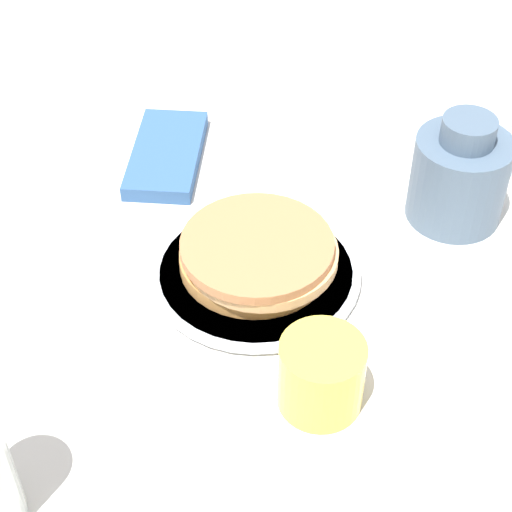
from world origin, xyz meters
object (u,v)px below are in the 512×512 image
plate (256,273)px  juice_glass (321,375)px  cream_jug (459,176)px  pancake_stack (258,254)px

plate → juice_glass: size_ratio=2.83×
juice_glass → cream_jug: (0.31, -0.11, 0.02)m
pancake_stack → juice_glass: (-0.16, -0.10, 0.01)m
cream_jug → juice_glass: bearing=160.7°
pancake_stack → plate: bearing=168.1°
pancake_stack → cream_jug: cream_jug is taller
plate → pancake_stack: bearing=-11.9°
juice_glass → cream_jug: bearing=-19.3°
pancake_stack → juice_glass: 0.18m
plate → juice_glass: bearing=-147.1°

